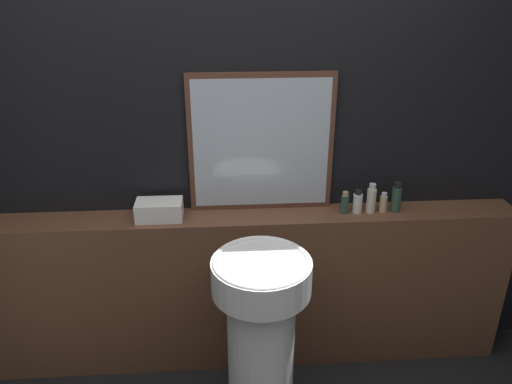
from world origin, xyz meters
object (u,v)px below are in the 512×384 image
(conditioner_bottle, at_px, (358,202))
(pedestal_sink, at_px, (261,333))
(mirror, at_px, (261,144))
(lotion_bottle, at_px, (371,199))
(body_wash_bottle, at_px, (383,203))
(shampoo_bottle, at_px, (345,203))
(towel_stack, at_px, (159,210))
(hand_soap_bottle, at_px, (396,198))

(conditioner_bottle, bearing_deg, pedestal_sink, -139.58)
(mirror, height_order, lotion_bottle, mirror)
(conditioner_bottle, height_order, body_wash_bottle, conditioner_bottle)
(lotion_bottle, height_order, body_wash_bottle, lotion_bottle)
(conditioner_bottle, relative_size, body_wash_bottle, 1.17)
(shampoo_bottle, bearing_deg, conditioner_bottle, 0.00)
(pedestal_sink, height_order, mirror, mirror)
(mirror, relative_size, shampoo_bottle, 6.18)
(mirror, distance_m, body_wash_bottle, 0.69)
(pedestal_sink, distance_m, towel_stack, 0.78)
(shampoo_bottle, bearing_deg, body_wash_bottle, 0.00)
(conditioner_bottle, height_order, hand_soap_bottle, hand_soap_bottle)
(body_wash_bottle, bearing_deg, towel_stack, 180.00)
(mirror, relative_size, lotion_bottle, 4.64)
(towel_stack, xyz_separation_m, shampoo_bottle, (0.93, 0.00, 0.01))
(towel_stack, relative_size, lotion_bottle, 1.48)
(conditioner_bottle, distance_m, lotion_bottle, 0.07)
(conditioner_bottle, bearing_deg, mirror, 169.61)
(pedestal_sink, relative_size, body_wash_bottle, 8.78)
(towel_stack, bearing_deg, pedestal_sink, -43.34)
(mirror, distance_m, shampoo_bottle, 0.52)
(conditioner_bottle, bearing_deg, towel_stack, 180.00)
(pedestal_sink, bearing_deg, towel_stack, 136.66)
(towel_stack, height_order, shampoo_bottle, shampoo_bottle)
(shampoo_bottle, xyz_separation_m, lotion_bottle, (0.13, 0.00, 0.02))
(lotion_bottle, bearing_deg, hand_soap_bottle, 0.00)
(lotion_bottle, distance_m, hand_soap_bottle, 0.13)
(shampoo_bottle, height_order, lotion_bottle, lotion_bottle)
(body_wash_bottle, bearing_deg, mirror, 171.82)
(mirror, distance_m, towel_stack, 0.60)
(body_wash_bottle, distance_m, hand_soap_bottle, 0.07)
(towel_stack, height_order, body_wash_bottle, body_wash_bottle)
(body_wash_bottle, xyz_separation_m, hand_soap_bottle, (0.06, 0.00, 0.03))
(body_wash_bottle, bearing_deg, lotion_bottle, 180.00)
(pedestal_sink, relative_size, mirror, 1.28)
(pedestal_sink, xyz_separation_m, towel_stack, (-0.47, 0.45, 0.42))
(shampoo_bottle, distance_m, hand_soap_bottle, 0.26)
(hand_soap_bottle, bearing_deg, pedestal_sink, -148.29)
(pedestal_sink, bearing_deg, body_wash_bottle, 34.16)
(towel_stack, relative_size, hand_soap_bottle, 1.44)
(pedestal_sink, bearing_deg, mirror, 85.80)
(conditioner_bottle, bearing_deg, shampoo_bottle, 180.00)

